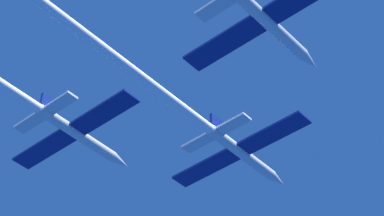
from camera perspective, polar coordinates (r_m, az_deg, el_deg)
jet_lead at (r=86.07m, az=0.04°, el=-0.57°), size 18.61×40.44×3.08m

